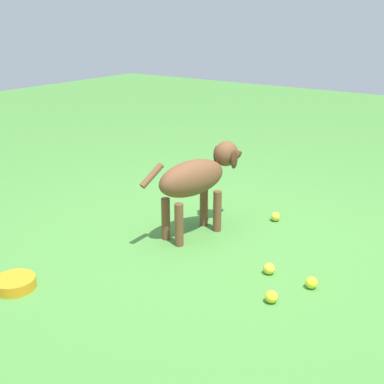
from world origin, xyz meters
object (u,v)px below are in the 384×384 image
at_px(tennis_ball_3, 312,283).
at_px(tennis_ball_0, 271,297).
at_px(dog, 198,178).
at_px(water_bowl, 15,283).
at_px(tennis_ball_2, 276,217).
at_px(tennis_ball_1, 269,269).

bearing_deg(tennis_ball_3, tennis_ball_0, 156.41).
distance_m(dog, water_bowl, 1.28).
bearing_deg(tennis_ball_2, tennis_ball_3, -141.46).
xyz_separation_m(tennis_ball_1, water_bowl, (-0.93, 1.04, -0.00)).
bearing_deg(tennis_ball_3, water_bowl, 125.63).
distance_m(tennis_ball_0, water_bowl, 1.36).
bearing_deg(tennis_ball_1, tennis_ball_3, -91.64).
distance_m(dog, tennis_ball_1, 0.78).
xyz_separation_m(tennis_ball_0, tennis_ball_1, (0.26, 0.15, 0.00)).
height_order(tennis_ball_0, tennis_ball_2, same).
bearing_deg(tennis_ball_0, dog, 58.60).
height_order(dog, tennis_ball_1, dog).
bearing_deg(water_bowl, tennis_ball_3, -54.37).
bearing_deg(tennis_ball_3, dog, 75.49).
distance_m(tennis_ball_2, tennis_ball_3, 0.92).
bearing_deg(tennis_ball_3, tennis_ball_1, 88.36).
bearing_deg(tennis_ball_1, tennis_ball_2, 23.93).
relative_size(dog, tennis_ball_2, 12.96).
height_order(dog, water_bowl, dog).
bearing_deg(tennis_ball_1, dog, 70.74).
bearing_deg(tennis_ball_2, tennis_ball_1, -156.07).
xyz_separation_m(tennis_ball_0, water_bowl, (-0.67, 1.18, -0.00)).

